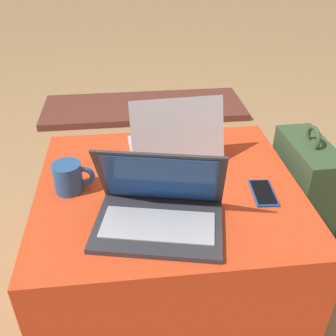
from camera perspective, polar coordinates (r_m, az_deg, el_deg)
ground_plane at (r=1.59m, az=0.01°, el=-14.73°), size 14.00×14.00×0.00m
ottoman at (r=1.44m, az=0.01°, el=-9.14°), size 0.87×0.79×0.41m
laptop_near at (r=1.13m, az=-1.31°, el=-6.00°), size 0.41×0.32×0.24m
laptop_far at (r=1.47m, az=1.01°, el=3.82°), size 0.34×0.25×0.23m
cell_phone at (r=1.31m, az=13.63°, el=-3.51°), size 0.08×0.14×0.01m
backpack at (r=1.67m, az=18.92°, el=-3.80°), size 0.20×0.34×0.53m
coffee_mug at (r=1.30m, az=-14.13°, el=-1.33°), size 0.13×0.09×0.10m
fireplace_hearth at (r=2.82m, az=-3.54°, el=8.74°), size 1.40×0.50×0.04m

